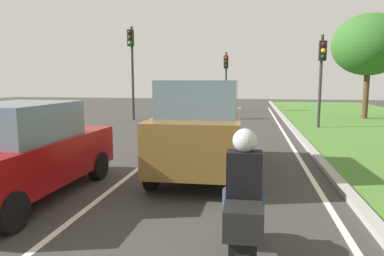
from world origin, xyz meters
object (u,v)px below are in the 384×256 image
object	(u,v)px
car_suv_ahead	(202,126)
tree_roadside_far	(369,45)
car_sedan_left_lane	(23,152)
traffic_light_near_right	(322,66)
traffic_light_far_median	(226,72)
motorcycle	(243,228)
rider_person	(244,175)
traffic_light_overhead_left	(132,57)

from	to	relation	value
car_suv_ahead	tree_roadside_far	xyz separation A→B (m)	(7.76, 13.40, 3.12)
car_sedan_left_lane	tree_roadside_far	bearing A→B (deg)	56.71
car_sedan_left_lane	traffic_light_near_right	xyz separation A→B (m)	(7.47, 11.17, 2.01)
traffic_light_far_median	tree_roadside_far	bearing A→B (deg)	-22.84
traffic_light_far_median	traffic_light_near_right	bearing A→B (deg)	-58.64
car_sedan_left_lane	motorcycle	size ratio (longest dim) A/B	2.28
motorcycle	traffic_light_far_median	xyz separation A→B (m)	(-1.78, 21.40, 2.32)
motorcycle	rider_person	distance (m)	0.62
car_suv_ahead	traffic_light_near_right	xyz separation A→B (m)	(4.35, 8.72, 1.76)
traffic_light_overhead_left	traffic_light_far_median	bearing A→B (deg)	52.22
car_suv_ahead	tree_roadside_far	distance (m)	15.80
traffic_light_overhead_left	tree_roadside_far	distance (m)	13.57
car_sedan_left_lane	tree_roadside_far	distance (m)	19.51
motorcycle	traffic_light_overhead_left	size ratio (longest dim) A/B	0.36
rider_person	traffic_light_overhead_left	xyz separation A→B (m)	(-6.63, 15.09, 2.38)
traffic_light_far_median	car_sedan_left_lane	bearing A→B (deg)	-97.24
car_suv_ahead	car_sedan_left_lane	world-z (taller)	car_suv_ahead
traffic_light_near_right	traffic_light_overhead_left	distance (m)	10.08
rider_person	traffic_light_far_median	world-z (taller)	traffic_light_far_median
car_sedan_left_lane	rider_person	bearing A→B (deg)	-23.62
traffic_light_far_median	rider_person	bearing A→B (deg)	-85.25
car_sedan_left_lane	traffic_light_near_right	world-z (taller)	traffic_light_near_right
car_suv_ahead	car_sedan_left_lane	size ratio (longest dim) A/B	1.05
traffic_light_near_right	rider_person	bearing A→B (deg)	-103.84
car_suv_ahead	motorcycle	size ratio (longest dim) A/B	2.39
motorcycle	tree_roadside_far	size ratio (longest dim) A/B	0.31
traffic_light_near_right	tree_roadside_far	world-z (taller)	tree_roadside_far
tree_roadside_far	traffic_light_near_right	bearing A→B (deg)	-126.11
motorcycle	traffic_light_overhead_left	world-z (taller)	traffic_light_overhead_left
rider_person	traffic_light_overhead_left	distance (m)	16.65
motorcycle	rider_person	size ratio (longest dim) A/B	1.63
rider_person	motorcycle	bearing A→B (deg)	-89.12
motorcycle	traffic_light_overhead_left	distance (m)	16.79
traffic_light_overhead_left	tree_roadside_far	world-z (taller)	tree_roadside_far
car_sedan_left_lane	motorcycle	xyz separation A→B (m)	(4.24, -2.01, -0.35)
traffic_light_near_right	traffic_light_far_median	size ratio (longest dim) A/B	1.02
motorcycle	traffic_light_far_median	bearing A→B (deg)	93.88
car_sedan_left_lane	motorcycle	distance (m)	4.71
traffic_light_overhead_left	tree_roadside_far	size ratio (longest dim) A/B	0.87
rider_person	tree_roadside_far	xyz separation A→B (m)	(6.64, 17.80, 3.09)
car_suv_ahead	motorcycle	bearing A→B (deg)	-77.32
car_suv_ahead	motorcycle	distance (m)	4.63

